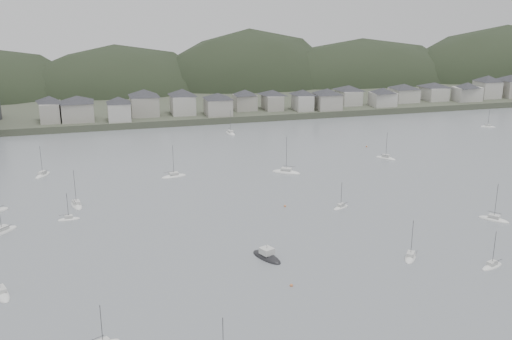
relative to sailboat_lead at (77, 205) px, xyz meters
name	(u,v)px	position (x,y,z in m)	size (l,w,h in m)	color
ground	(363,311)	(52.75, -73.85, -0.18)	(900.00, 900.00, 0.00)	slate
far_shore_land	(166,84)	(52.75, 221.15, 1.32)	(900.00, 250.00, 3.00)	#383D2D
forested_ridge	(180,110)	(57.58, 195.55, -11.46)	(851.55, 103.94, 102.57)	black
waterfront_town	(296,97)	(103.33, 109.49, 8.49)	(451.48, 28.46, 12.92)	#9F9E92
sailboat_lead	(77,205)	(0.00, 0.00, 0.00)	(4.23, 8.57, 11.24)	silver
moored_fleet	(243,204)	(45.43, -11.53, 0.00)	(248.85, 177.87, 13.50)	silver
motor_launch_far	(267,257)	(41.92, -46.94, 0.11)	(6.50, 9.63, 4.15)	black
mooring_buoys	(303,235)	(54.26, -36.83, -0.03)	(127.50, 125.48, 0.70)	#C47041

